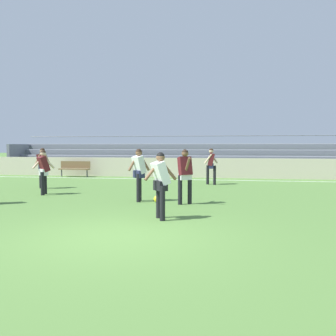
{
  "coord_description": "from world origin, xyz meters",
  "views": [
    {
      "loc": [
        2.27,
        -6.93,
        1.78
      ],
      "look_at": [
        -0.21,
        6.86,
        0.95
      ],
      "focal_mm": 39.86,
      "sensor_mm": 36.0,
      "label": 1
    }
  ],
  "objects_px": {
    "player_dark_on_ball": "(43,164)",
    "soccer_ball": "(157,199)",
    "player_dark_deep_cover": "(211,163)",
    "player_dark_overlapping": "(44,168)",
    "bench_far_right": "(75,167)",
    "player_white_wide_right": "(139,170)",
    "player_dark_pressing_high": "(185,172)",
    "bleacher_stand": "(213,158)",
    "player_white_dropping_back": "(161,180)"
  },
  "relations": [
    {
      "from": "player_dark_deep_cover",
      "to": "player_white_dropping_back",
      "type": "bearing_deg",
      "value": -94.71
    },
    {
      "from": "player_dark_on_ball",
      "to": "player_dark_overlapping",
      "type": "bearing_deg",
      "value": -60.46
    },
    {
      "from": "player_dark_deep_cover",
      "to": "soccer_ball",
      "type": "relative_size",
      "value": 7.58
    },
    {
      "from": "player_white_dropping_back",
      "to": "soccer_ball",
      "type": "bearing_deg",
      "value": 103.7
    },
    {
      "from": "bleacher_stand",
      "to": "bench_far_right",
      "type": "xyz_separation_m",
      "value": [
        -7.76,
        -3.08,
        -0.51
      ]
    },
    {
      "from": "player_dark_overlapping",
      "to": "soccer_ball",
      "type": "bearing_deg",
      "value": -14.32
    },
    {
      "from": "player_dark_overlapping",
      "to": "player_dark_deep_cover",
      "type": "bearing_deg",
      "value": 38.59
    },
    {
      "from": "bleacher_stand",
      "to": "soccer_ball",
      "type": "xyz_separation_m",
      "value": [
        -1.07,
        -11.82,
        -0.94
      ]
    },
    {
      "from": "player_white_wide_right",
      "to": "player_dark_on_ball",
      "type": "bearing_deg",
      "value": 150.15
    },
    {
      "from": "player_dark_on_ball",
      "to": "player_dark_overlapping",
      "type": "xyz_separation_m",
      "value": [
        1.01,
        -1.78,
        -0.05
      ]
    },
    {
      "from": "bench_far_right",
      "to": "player_white_wide_right",
      "type": "height_order",
      "value": "player_white_wide_right"
    },
    {
      "from": "bleacher_stand",
      "to": "player_dark_overlapping",
      "type": "distance_m",
      "value": 12.03
    },
    {
      "from": "player_white_wide_right",
      "to": "player_dark_pressing_high",
      "type": "bearing_deg",
      "value": -11.78
    },
    {
      "from": "player_white_wide_right",
      "to": "bleacher_stand",
      "type": "bearing_deg",
      "value": 81.81
    },
    {
      "from": "player_dark_pressing_high",
      "to": "player_dark_on_ball",
      "type": "distance_m",
      "value": 7.11
    },
    {
      "from": "player_dark_on_ball",
      "to": "player_dark_overlapping",
      "type": "relative_size",
      "value": 1.04
    },
    {
      "from": "player_white_wide_right",
      "to": "player_dark_on_ball",
      "type": "relative_size",
      "value": 1.0
    },
    {
      "from": "player_dark_on_ball",
      "to": "player_dark_deep_cover",
      "type": "distance_m",
      "value": 7.39
    },
    {
      "from": "player_dark_pressing_high",
      "to": "player_dark_overlapping",
      "type": "bearing_deg",
      "value": 166.07
    },
    {
      "from": "soccer_ball",
      "to": "player_dark_pressing_high",
      "type": "bearing_deg",
      "value": -12.01
    },
    {
      "from": "bleacher_stand",
      "to": "player_white_dropping_back",
      "type": "xyz_separation_m",
      "value": [
        -0.43,
        -14.44,
        -0.09
      ]
    },
    {
      "from": "bleacher_stand",
      "to": "player_dark_deep_cover",
      "type": "height_order",
      "value": "bleacher_stand"
    },
    {
      "from": "bench_far_right",
      "to": "soccer_ball",
      "type": "bearing_deg",
      "value": -52.55
    },
    {
      "from": "player_white_dropping_back",
      "to": "player_dark_deep_cover",
      "type": "bearing_deg",
      "value": 85.29
    },
    {
      "from": "player_dark_on_ball",
      "to": "bench_far_right",
      "type": "bearing_deg",
      "value": 101.72
    },
    {
      "from": "player_dark_pressing_high",
      "to": "soccer_ball",
      "type": "distance_m",
      "value": 1.29
    },
    {
      "from": "player_dark_on_ball",
      "to": "player_dark_deep_cover",
      "type": "height_order",
      "value": "player_dark_on_ball"
    },
    {
      "from": "player_white_wide_right",
      "to": "player_dark_overlapping",
      "type": "height_order",
      "value": "player_white_wide_right"
    },
    {
      "from": "player_white_wide_right",
      "to": "player_dark_deep_cover",
      "type": "relative_size",
      "value": 1.01
    },
    {
      "from": "player_dark_on_ball",
      "to": "soccer_ball",
      "type": "xyz_separation_m",
      "value": [
        5.49,
        -2.92,
        -0.9
      ]
    },
    {
      "from": "player_dark_pressing_high",
      "to": "player_dark_on_ball",
      "type": "xyz_separation_m",
      "value": [
        -6.4,
        3.11,
        0.01
      ]
    },
    {
      "from": "bench_far_right",
      "to": "player_white_wide_right",
      "type": "distance_m",
      "value": 10.55
    },
    {
      "from": "player_dark_pressing_high",
      "to": "player_white_wide_right",
      "type": "xyz_separation_m",
      "value": [
        -1.53,
        0.32,
        0.01
      ]
    },
    {
      "from": "player_dark_overlapping",
      "to": "player_white_dropping_back",
      "type": "height_order",
      "value": "player_white_dropping_back"
    },
    {
      "from": "player_white_wide_right",
      "to": "bench_far_right",
      "type": "bearing_deg",
      "value": 125.2
    },
    {
      "from": "player_dark_deep_cover",
      "to": "soccer_ball",
      "type": "height_order",
      "value": "player_dark_deep_cover"
    },
    {
      "from": "player_dark_deep_cover",
      "to": "soccer_ball",
      "type": "xyz_separation_m",
      "value": [
        -1.33,
        -5.78,
        -0.88
      ]
    },
    {
      "from": "player_dark_overlapping",
      "to": "soccer_ball",
      "type": "height_order",
      "value": "player_dark_overlapping"
    },
    {
      "from": "player_white_dropping_back",
      "to": "bench_far_right",
      "type": "bearing_deg",
      "value": 122.85
    },
    {
      "from": "bleacher_stand",
      "to": "player_dark_pressing_high",
      "type": "relative_size",
      "value": 15.71
    },
    {
      "from": "bench_far_right",
      "to": "player_dark_overlapping",
      "type": "relative_size",
      "value": 1.11
    },
    {
      "from": "bench_far_right",
      "to": "soccer_ball",
      "type": "height_order",
      "value": "bench_far_right"
    },
    {
      "from": "bleacher_stand",
      "to": "bench_far_right",
      "type": "relative_size",
      "value": 14.65
    },
    {
      "from": "bleacher_stand",
      "to": "soccer_ball",
      "type": "relative_size",
      "value": 119.82
    },
    {
      "from": "bench_far_right",
      "to": "player_dark_deep_cover",
      "type": "bearing_deg",
      "value": -20.26
    },
    {
      "from": "bench_far_right",
      "to": "soccer_ball",
      "type": "xyz_separation_m",
      "value": [
        6.69,
        -8.74,
        -0.44
      ]
    },
    {
      "from": "player_dark_deep_cover",
      "to": "player_white_dropping_back",
      "type": "height_order",
      "value": "player_dark_deep_cover"
    },
    {
      "from": "player_dark_overlapping",
      "to": "bench_far_right",
      "type": "bearing_deg",
      "value": 106.25
    },
    {
      "from": "player_dark_deep_cover",
      "to": "player_white_dropping_back",
      "type": "distance_m",
      "value": 8.42
    },
    {
      "from": "player_dark_on_ball",
      "to": "soccer_ball",
      "type": "relative_size",
      "value": 7.69
    }
  ]
}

